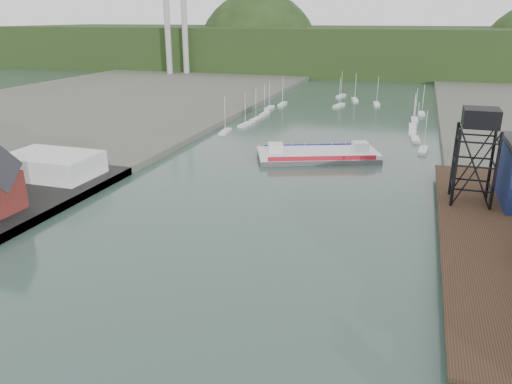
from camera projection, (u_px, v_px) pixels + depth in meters
The scene contains 7 objects.
east_pier at pixel (489, 234), 73.21m from camera, with size 14.00×70.00×2.45m.
white_shed at pixel (52, 165), 100.54m from camera, with size 18.00×12.00×4.50m, color silver.
lift_tower at pixel (480, 124), 80.89m from camera, with size 6.50×6.50×16.00m.
marina_sailboats at pixel (339, 116), 168.32m from camera, with size 57.71×92.65×0.90m.
smokestacks at pixel (176, 21), 273.62m from camera, with size 11.20×8.20×60.00m.
distant_hills at pixel (374, 53), 312.36m from camera, with size 500.00×120.00×80.00m.
chain_ferry at pixel (318, 155), 118.29m from camera, with size 30.30×20.88×4.05m.
Camera 1 is at (24.94, -29.30, 32.06)m, focal length 35.00 mm.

